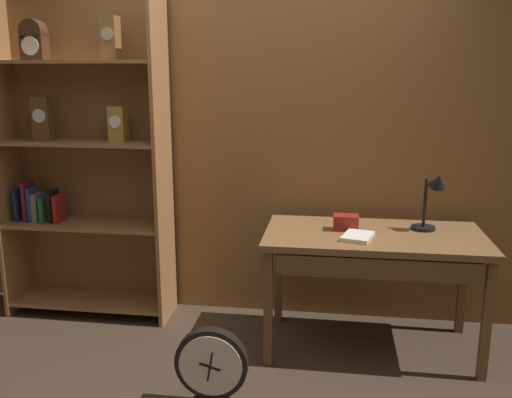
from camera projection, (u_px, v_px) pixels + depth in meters
name	position (u px, v px, depth m)	size (l,w,h in m)	color
back_wood_panel	(256.00, 135.00, 3.81)	(4.80, 0.05, 2.60)	brown
bookshelf	(82.00, 160.00, 3.83)	(1.17, 0.36, 2.24)	#9E6B3D
workbench	(374.00, 248.00, 3.34)	(1.34, 0.70, 0.76)	brown
desk_lamp	(432.00, 198.00, 3.35)	(0.20, 0.20, 0.38)	black
toolbox_small	(346.00, 223.00, 3.41)	(0.15, 0.11, 0.10)	maroon
open_repair_manual	(358.00, 236.00, 3.24)	(0.16, 0.22, 0.03)	silver
round_clock_large	(212.00, 366.00, 2.87)	(0.39, 0.11, 0.43)	black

